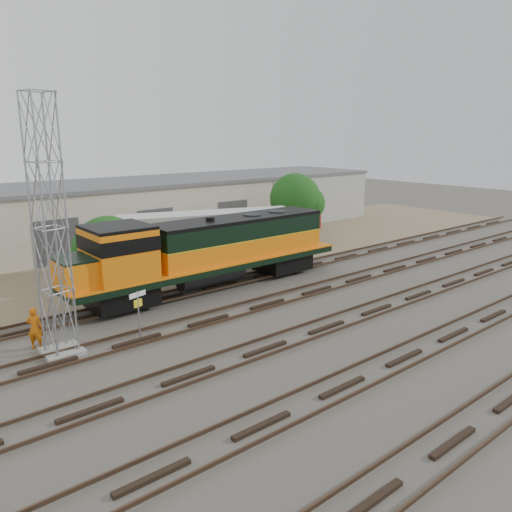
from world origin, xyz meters
TOP-DOWN VIEW (x-y plane):
  - ground at (0.00, 0.00)m, footprint 140.00×140.00m
  - dirt_strip at (0.00, 15.00)m, footprint 80.00×16.00m
  - tracks at (0.00, -3.00)m, footprint 80.00×20.40m
  - warehouse at (0.04, 22.98)m, footprint 58.40×10.40m
  - locomotive at (-1.02, 6.00)m, footprint 18.44×3.23m
  - signal_tower at (-11.11, 2.47)m, footprint 1.63×1.63m
  - sign_post at (-7.68, 1.83)m, footprint 0.93×0.29m
  - worker at (-11.81, 3.73)m, footprint 0.84×0.81m
  - semi_trailer at (2.75, 10.81)m, footprint 12.91×6.57m
  - dumpster_blue at (17.10, 15.96)m, footprint 2.07×2.02m
  - dumpster_red at (18.66, 16.25)m, footprint 1.88×1.82m
  - tree_mid at (-4.71, 11.21)m, footprint 4.86×4.63m
  - tree_east at (13.56, 13.06)m, footprint 4.71×4.49m

SIDE VIEW (x-z plane):
  - ground at x=0.00m, z-range 0.00..0.00m
  - dirt_strip at x=0.00m, z-range 0.00..0.02m
  - tracks at x=0.00m, z-range -0.06..0.22m
  - dumpster_red at x=18.66m, z-range 0.00..1.40m
  - dumpster_blue at x=17.10m, z-range 0.00..1.50m
  - worker at x=-11.81m, z-range 0.00..1.94m
  - sign_post at x=-7.68m, z-range 0.46..2.79m
  - tree_mid at x=-4.71m, z-range -0.39..4.24m
  - semi_trailer at x=2.75m, z-range 0.51..4.44m
  - locomotive at x=-1.02m, z-range 0.31..4.74m
  - warehouse at x=0.04m, z-range 0.00..5.30m
  - tree_east at x=13.56m, z-range 0.67..6.72m
  - signal_tower at x=-11.11m, z-range -0.15..10.89m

